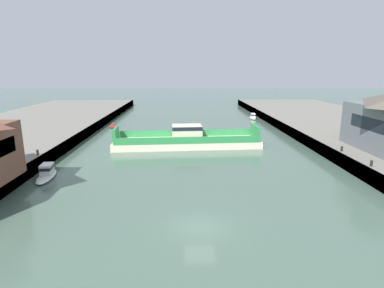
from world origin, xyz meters
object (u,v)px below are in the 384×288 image
(chain_ferry, at_px, (187,140))
(moored_boat_near_left, at_px, (113,126))
(moored_boat_near_right, at_px, (47,173))
(moored_boat_mid_left, at_px, (253,117))

(chain_ferry, xyz_separation_m, moored_boat_near_left, (-16.04, 18.89, -0.86))
(chain_ferry, bearing_deg, moored_boat_near_left, 130.33)
(moored_boat_near_right, xyz_separation_m, moored_boat_mid_left, (33.93, 44.13, -0.06))
(chain_ferry, xyz_separation_m, moored_boat_near_right, (-16.48, -14.79, -0.47))
(moored_boat_near_right, height_order, moored_boat_mid_left, moored_boat_near_right)
(moored_boat_near_right, bearing_deg, moored_boat_near_left, 89.25)
(moored_boat_near_right, distance_m, moored_boat_mid_left, 55.67)
(moored_boat_near_left, bearing_deg, chain_ferry, -49.67)
(moored_boat_near_left, bearing_deg, moored_boat_near_right, -90.75)
(chain_ferry, distance_m, moored_boat_mid_left, 34.15)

